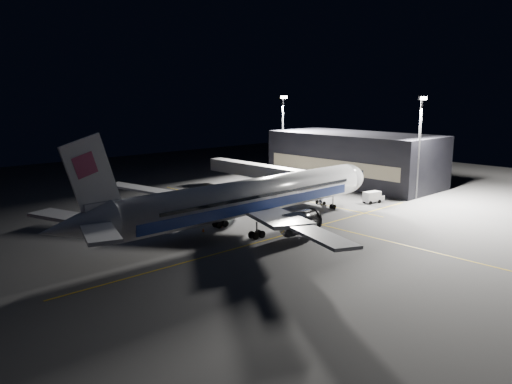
{
  "coord_description": "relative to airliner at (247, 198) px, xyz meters",
  "views": [
    {
      "loc": [
        -51.98,
        -56.66,
        21.22
      ],
      "look_at": [
        0.46,
        -0.42,
        6.0
      ],
      "focal_mm": 35.0,
      "sensor_mm": 36.0,
      "label": 1
    }
  ],
  "objects": [
    {
      "name": "ground",
      "position": [
        1.08,
        0.0,
        -5.16
      ],
      "size": [
        200.0,
        200.0,
        0.0
      ],
      "primitive_type": "plane",
      "color": "#4C4C4F",
      "rests_on": "ground"
    },
    {
      "name": "guide_line_main",
      "position": [
        11.08,
        0.0,
        -5.16
      ],
      "size": [
        0.25,
        80.0,
        0.01
      ],
      "primitive_type": "cube",
      "color": "gold",
      "rests_on": "ground"
    },
    {
      "name": "guide_line_cross",
      "position": [
        1.08,
        -6.0,
        -5.16
      ],
      "size": [
        70.0,
        0.25,
        0.01
      ],
      "primitive_type": "cube",
      "color": "gold",
      "rests_on": "ground"
    },
    {
      "name": "guide_line_side",
      "position": [
        23.08,
        10.0,
        -5.16
      ],
      "size": [
        0.25,
        40.0,
        0.01
      ],
      "primitive_type": "cube",
      "color": "gold",
      "rests_on": "ground"
    },
    {
      "name": "airliner",
      "position": [
        0.0,
        0.0,
        0.0
      ],
      "size": [
        61.48,
        54.22,
        16.64
      ],
      "color": "silver",
      "rests_on": "ground"
    },
    {
      "name": "terminal",
      "position": [
        47.06,
        14.0,
        0.83
      ],
      "size": [
        18.12,
        40.0,
        12.0
      ],
      "color": "black",
      "rests_on": "ground"
    },
    {
      "name": "jet_bridge",
      "position": [
        23.08,
        18.06,
        -0.58
      ],
      "size": [
        3.6,
        34.4,
        6.3
      ],
      "color": "#B2B2B7",
      "rests_on": "ground"
    },
    {
      "name": "floodlight_mast_north",
      "position": [
        41.08,
        31.99,
        7.21
      ],
      "size": [
        2.4,
        0.68,
        20.7
      ],
      "color": "#59595E",
      "rests_on": "ground"
    },
    {
      "name": "floodlight_mast_south",
      "position": [
        41.08,
        -6.01,
        7.21
      ],
      "size": [
        2.4,
        0.67,
        20.7
      ],
      "color": "#59595E",
      "rests_on": "ground"
    },
    {
      "name": "service_truck",
      "position": [
        31.7,
        -2.08,
        -3.94
      ],
      "size": [
        4.73,
        2.63,
        2.29
      ],
      "rotation": [
        0.0,
        0.0,
        -0.19
      ],
      "color": "white",
      "rests_on": "ground"
    },
    {
      "name": "baggage_tug",
      "position": [
        3.39,
        11.58,
        -4.29
      ],
      "size": [
        3.09,
        2.74,
        1.9
      ],
      "rotation": [
        0.0,
        0.0,
        -0.29
      ],
      "color": "black",
      "rests_on": "ground"
    },
    {
      "name": "safety_cone_a",
      "position": [
        0.1,
        7.85,
        -4.85
      ],
      "size": [
        0.41,
        0.41,
        0.62
      ],
      "primitive_type": "cone",
      "color": "#FF660A",
      "rests_on": "ground"
    },
    {
      "name": "safety_cone_b",
      "position": [
        -1.97,
        4.0,
        -4.91
      ],
      "size": [
        0.34,
        0.34,
        0.51
      ],
      "primitive_type": "cone",
      "color": "#FF660A",
      "rests_on": "ground"
    },
    {
      "name": "safety_cone_c",
      "position": [
        -5.62,
        4.0,
        -4.87
      ],
      "size": [
        0.39,
        0.39,
        0.58
      ],
      "primitive_type": "cone",
      "color": "#FF660A",
      "rests_on": "ground"
    }
  ]
}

